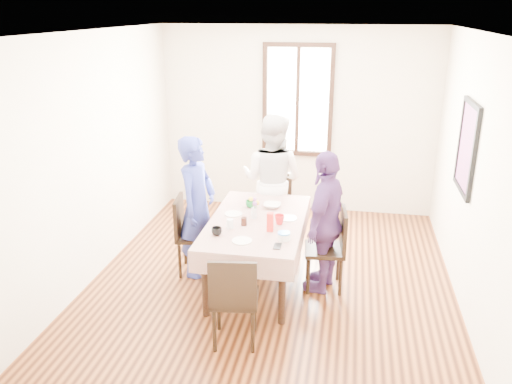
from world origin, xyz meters
TOP-DOWN VIEW (x-y plane):
  - ground at (0.00, 0.00)m, footprint 4.50×4.50m
  - back_wall at (0.00, 2.25)m, footprint 4.00×0.00m
  - right_wall at (2.00, 0.00)m, footprint 0.00×4.50m
  - window_frame at (0.00, 2.23)m, footprint 1.02×0.06m
  - window_pane at (0.00, 2.24)m, footprint 0.90×0.02m
  - art_poster at (1.98, 0.30)m, footprint 0.04×0.76m
  - dining_table at (-0.15, -0.17)m, footprint 0.88×1.59m
  - tablecloth at (-0.15, -0.17)m, footprint 1.00×1.71m
  - chair_left at (-0.89, -0.02)m, footprint 0.47×0.47m
  - chair_right at (0.58, -0.12)m, footprint 0.46×0.46m
  - chair_far at (-0.15, 0.92)m, footprint 0.45×0.45m
  - chair_near at (-0.15, -1.26)m, footprint 0.47×0.47m
  - person_left at (-0.87, -0.02)m, footprint 0.49×0.65m
  - person_far at (-0.15, 0.90)m, footprint 0.97×0.84m
  - person_right at (0.56, -0.12)m, footprint 0.61×0.98m
  - mug_black at (-0.48, -0.63)m, footprint 0.13×0.13m
  - mug_flag at (0.10, -0.23)m, footprint 0.15×0.15m
  - mug_green at (-0.30, 0.19)m, footprint 0.11×0.11m
  - serving_bowl at (-0.05, 0.23)m, footprint 0.20×0.20m
  - juice_carton at (0.03, -0.43)m, footprint 0.06×0.06m
  - butter_tub at (0.20, -0.60)m, footprint 0.13×0.13m
  - jam_jar at (-0.26, -0.33)m, footprint 0.06×0.06m
  - drinking_glass at (-0.39, -0.43)m, footprint 0.07×0.07m
  - smartphone at (0.16, -0.78)m, footprint 0.07×0.14m
  - flower_vase at (-0.19, -0.11)m, footprint 0.06×0.06m
  - plate_left at (-0.44, -0.06)m, footprint 0.20×0.20m
  - plate_right at (0.17, -0.07)m, footprint 0.20×0.20m
  - plate_near at (-0.20, -0.72)m, footprint 0.20×0.20m
  - butter_lid at (0.20, -0.60)m, footprint 0.12×0.12m
  - flower_bunch at (-0.19, -0.11)m, footprint 0.09×0.09m

SIDE VIEW (x-z plane):
  - ground at x=0.00m, z-range 0.00..0.00m
  - dining_table at x=-0.15m, z-range 0.00..0.75m
  - chair_left at x=-0.89m, z-range 0.00..0.91m
  - chair_right at x=0.58m, z-range 0.00..0.91m
  - chair_far at x=-0.15m, z-range 0.00..0.91m
  - chair_near at x=-0.15m, z-range 0.00..0.91m
  - tablecloth at x=-0.15m, z-range 0.75..0.76m
  - smartphone at x=0.16m, z-range 0.76..0.77m
  - plate_left at x=-0.44m, z-range 0.76..0.77m
  - plate_right at x=0.17m, z-range 0.76..0.77m
  - plate_near at x=-0.20m, z-range 0.76..0.77m
  - person_right at x=0.56m, z-range 0.00..1.56m
  - serving_bowl at x=-0.05m, z-range 0.76..0.81m
  - butter_tub at x=0.20m, z-range 0.76..0.83m
  - mug_green at x=-0.30m, z-range 0.76..0.84m
  - mug_black at x=-0.48m, z-range 0.76..0.85m
  - jam_jar at x=-0.26m, z-range 0.76..0.85m
  - person_left at x=-0.87m, z-range 0.00..1.62m
  - drinking_glass at x=-0.39m, z-range 0.76..0.86m
  - mug_flag at x=0.10m, z-range 0.76..0.86m
  - flower_vase at x=-0.19m, z-range 0.76..0.88m
  - butter_lid at x=0.20m, z-range 0.83..0.84m
  - person_far at x=-0.15m, z-range 0.00..1.71m
  - juice_carton at x=0.03m, z-range 0.76..0.96m
  - flower_bunch at x=-0.19m, z-range 0.88..0.98m
  - back_wall at x=0.00m, z-range -0.65..3.35m
  - right_wall at x=2.00m, z-range -0.90..3.60m
  - art_poster at x=1.98m, z-range 1.07..2.03m
  - window_frame at x=0.00m, z-range 0.84..2.46m
  - window_pane at x=0.00m, z-range 0.90..2.40m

